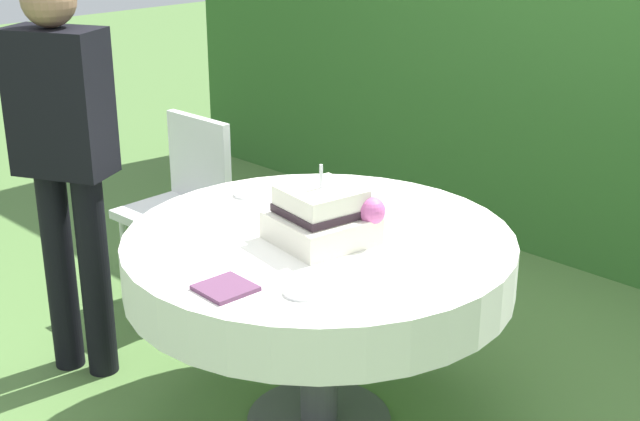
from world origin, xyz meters
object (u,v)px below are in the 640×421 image
object	(u,v)px
wedding_cake	(324,217)
garden_chair	(184,195)
cake_table	(319,262)
standing_person	(65,153)
napkin_stack	(225,288)
serving_plate_far	(302,292)
serving_plate_near	(248,194)

from	to	relation	value
wedding_cake	garden_chair	distance (m)	1.28
cake_table	wedding_cake	size ratio (longest dim) A/B	3.79
standing_person	wedding_cake	bearing A→B (deg)	20.59
cake_table	napkin_stack	world-z (taller)	napkin_stack
napkin_stack	standing_person	world-z (taller)	standing_person
cake_table	serving_plate_far	bearing A→B (deg)	-51.27
cake_table	garden_chair	xyz separation A→B (m)	(-1.16, 0.28, -0.11)
cake_table	garden_chair	bearing A→B (deg)	166.61
serving_plate_near	garden_chair	xyz separation A→B (m)	(-0.68, 0.19, -0.22)
cake_table	serving_plate_near	bearing A→B (deg)	169.41
wedding_cake	standing_person	bearing A→B (deg)	-159.41
cake_table	serving_plate_far	distance (m)	0.48
wedding_cake	serving_plate_far	world-z (taller)	wedding_cake
serving_plate_near	standing_person	bearing A→B (deg)	-134.16
serving_plate_near	serving_plate_far	xyz separation A→B (m)	(0.77, -0.45, 0.00)
napkin_stack	serving_plate_near	bearing A→B (deg)	134.96
wedding_cake	serving_plate_far	size ratio (longest dim) A/B	3.34
garden_chair	wedding_cake	bearing A→B (deg)	-14.00
wedding_cake	standing_person	size ratio (longest dim) A/B	0.22
cake_table	standing_person	distance (m)	1.08
garden_chair	serving_plate_near	bearing A→B (deg)	-15.35
cake_table	napkin_stack	size ratio (longest dim) A/B	8.82
wedding_cake	serving_plate_near	distance (m)	0.55
wedding_cake	standing_person	xyz separation A→B (m)	(-1.01, -0.38, 0.09)
serving_plate_near	cake_table	bearing A→B (deg)	-10.59
serving_plate_far	napkin_stack	bearing A→B (deg)	-141.72
serving_plate_far	standing_person	world-z (taller)	standing_person
standing_person	serving_plate_near	bearing A→B (deg)	45.84
serving_plate_far	garden_chair	distance (m)	1.60
wedding_cake	napkin_stack	size ratio (longest dim) A/B	2.33
serving_plate_far	standing_person	size ratio (longest dim) A/B	0.07
garden_chair	serving_plate_far	bearing A→B (deg)	-23.74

